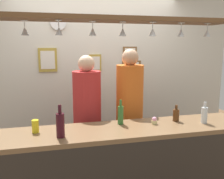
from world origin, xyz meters
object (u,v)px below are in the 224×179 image
Objects in this scene: bottle_beer_brown_stubby at (176,115)px; bottle_soda_clear at (204,115)px; picture_frame_lower_pair at (132,66)px; picture_frame_crest at (95,63)px; person_middle_orange_shirt at (130,104)px; picture_frame_upper_small at (130,53)px; bottle_beer_green_import at (121,114)px; cupcake at (154,121)px; bottle_wine_dark_red at (60,125)px; wall_clock at (58,22)px; picture_frame_caricature at (48,60)px; drink_can at (35,126)px; person_left_red_shirt at (87,111)px.

bottle_beer_brown_stubby is 0.29m from bottle_soda_clear.
picture_frame_lower_pair is 0.58m from picture_frame_crest.
picture_frame_upper_small reaches higher than person_middle_orange_shirt.
bottle_beer_brown_stubby is at bearing 152.13° from bottle_soda_clear.
cupcake is at bearing -14.50° from bottle_beer_green_import.
wall_clock reaches higher than bottle_wine_dark_red.
picture_frame_caricature is at bearing 135.70° from bottle_beer_brown_stubby.
bottle_beer_green_import is 0.62m from bottle_beer_brown_stubby.
wall_clock is at bearing -179.67° from picture_frame_upper_small.
bottle_beer_brown_stubby is 1.47m from drink_can.
wall_clock is (-1.07, -0.01, 0.43)m from picture_frame_upper_small.
bottle_soda_clear reaches higher than drink_can.
drink_can is at bearing -102.38° from wall_clock.
wall_clock is at bearing 114.12° from bottle_beer_green_import.
picture_frame_crest is at bearing 105.88° from cupcake.
bottle_beer_green_import is 1.00× the size of picture_frame_crest.
bottle_beer_green_import is 1.73m from wall_clock.
bottle_beer_brown_stubby is at bearing -4.27° from bottle_beer_green_import.
bottle_beer_green_import is 0.87× the size of picture_frame_lower_pair.
cupcake is 0.35× the size of wall_clock.
bottle_beer_brown_stubby is at bearing 8.85° from bottle_wine_dark_red.
person_left_red_shirt is at bearing -136.70° from picture_frame_lower_pair.
picture_frame_lower_pair is at bearing 0.32° from wall_clock.
bottle_beer_brown_stubby is 0.53× the size of picture_frame_caricature.
picture_frame_upper_small reaches higher than bottle_beer_green_import.
bottle_soda_clear is at bearing -9.93° from cupcake.
drink_can is at bearing -135.80° from person_left_red_shirt.
drink_can is 1.97m from picture_frame_lower_pair.
person_left_red_shirt reaches higher than picture_frame_lower_pair.
bottle_beer_brown_stubby is 1.48× the size of drink_can.
bottle_beer_green_import is 0.89m from bottle_soda_clear.
picture_frame_crest reaches higher than bottle_beer_brown_stubby.
bottle_beer_brown_stubby is 0.60× the size of picture_frame_lower_pair.
person_left_red_shirt is at bearing -107.33° from picture_frame_crest.
person_left_red_shirt is at bearing -59.72° from picture_frame_caricature.
picture_frame_lower_pair is at bearing 67.19° from bottle_beer_green_import.
picture_frame_caricature is at bearing 128.38° from cupcake.
person_middle_orange_shirt is at bearing -107.55° from picture_frame_upper_small.
bottle_wine_dark_red is 1.98m from picture_frame_upper_small.
person_middle_orange_shirt is at bearing -109.63° from picture_frame_lower_pair.
person_left_red_shirt is 0.58m from bottle_beer_green_import.
bottle_soda_clear is 0.88× the size of picture_frame_crest.
picture_frame_caricature is at bearing 180.00° from picture_frame_crest.
bottle_beer_green_import is at bearing -65.88° from wall_clock.
picture_frame_caricature is (-0.73, 1.27, 0.51)m from bottle_beer_green_import.
bottle_wine_dark_red reaches higher than cupcake.
person_middle_orange_shirt is 5.87× the size of picture_frame_lower_pair.
drink_can is (-1.47, -0.01, -0.01)m from bottle_beer_brown_stubby.
cupcake is at bearing -1.53° from drink_can.
person_middle_orange_shirt is at bearing -42.77° from wall_clock.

